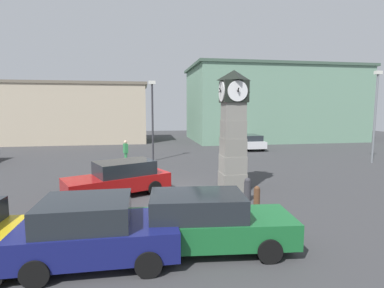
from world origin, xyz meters
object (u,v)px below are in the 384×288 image
bollard_near_tower (248,189)px  car_by_building (206,222)px  car_near_tower (95,230)px  street_lamp_near_road (152,115)px  car_far_lot (120,178)px  car_silver_hatch (249,142)px  pedestrian_crossing_lot (126,151)px  street_lamp_far_side (376,111)px  clock_tower (233,130)px  bollard_mid_row (257,198)px

bollard_near_tower → car_by_building: size_ratio=0.21×
car_near_tower → street_lamp_near_road: size_ratio=0.67×
car_far_lot → car_silver_hatch: bearing=51.0°
bollard_near_tower → pedestrian_crossing_lot: size_ratio=0.57×
street_lamp_far_side → car_far_lot: bearing=-163.1°
car_by_building → car_far_lot: (-2.73, 5.78, -0.03)m
pedestrian_crossing_lot → street_lamp_near_road: (1.90, 1.43, 2.43)m
clock_tower → street_lamp_far_side: street_lamp_far_side is taller
bollard_mid_row → street_lamp_near_road: 12.49m
car_by_building → street_lamp_near_road: bearing=93.8°
street_lamp_near_road → bollard_mid_row: bearing=-73.2°
pedestrian_crossing_lot → street_lamp_far_side: 17.65m
car_far_lot → street_lamp_far_side: (17.21, 5.24, 2.95)m
bollard_mid_row → car_by_building: car_by_building is taller
car_far_lot → pedestrian_crossing_lot: 7.18m
bollard_mid_row → car_silver_hatch: bearing=71.0°
bollard_mid_row → car_silver_hatch: car_silver_hatch is taller
bollard_near_tower → bollard_mid_row: bearing=-94.4°
car_far_lot → pedestrian_crossing_lot: pedestrian_crossing_lot is taller
bollard_near_tower → car_far_lot: bearing=162.3°
car_near_tower → car_silver_hatch: car_near_tower is taller
car_far_lot → street_lamp_near_road: (1.78, 8.60, 2.63)m
street_lamp_near_road → car_near_tower: bearing=-97.6°
clock_tower → pedestrian_crossing_lot: 9.13m
clock_tower → bollard_near_tower: clock_tower is taller
street_lamp_far_side → car_by_building: bearing=-142.7°
car_near_tower → street_lamp_near_road: bearing=82.4°
car_near_tower → street_lamp_near_road: (1.94, 14.55, 2.59)m
clock_tower → pedestrian_crossing_lot: size_ratio=3.29×
car_by_building → pedestrian_crossing_lot: bearing=102.4°
street_lamp_far_side → clock_tower: bearing=-156.5°
street_lamp_near_road → pedestrian_crossing_lot: bearing=-143.1°
car_near_tower → car_by_building: (2.89, 0.16, -0.02)m
bollard_near_tower → car_near_tower: 6.99m
clock_tower → car_far_lot: size_ratio=1.16×
street_lamp_far_side → car_near_tower: bearing=-147.2°
car_silver_hatch → street_lamp_near_road: street_lamp_near_road is taller
pedestrian_crossing_lot → clock_tower: bearing=-53.0°
car_by_building → car_silver_hatch: (8.30, 19.40, -0.08)m
bollard_mid_row → car_near_tower: car_near_tower is taller
bollard_mid_row → street_lamp_far_side: size_ratio=0.15×
car_by_building → car_far_lot: 6.40m
bollard_mid_row → car_near_tower: bearing=-151.8°
car_near_tower → pedestrian_crossing_lot: pedestrian_crossing_lot is taller
bollard_mid_row → street_lamp_far_side: 14.86m
car_by_building → car_silver_hatch: size_ratio=1.04×
pedestrian_crossing_lot → street_lamp_far_side: street_lamp_far_side is taller
bollard_mid_row → car_far_lot: size_ratio=0.20×
bollard_mid_row → pedestrian_crossing_lot: size_ratio=0.57×
clock_tower → bollard_mid_row: bearing=-89.4°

